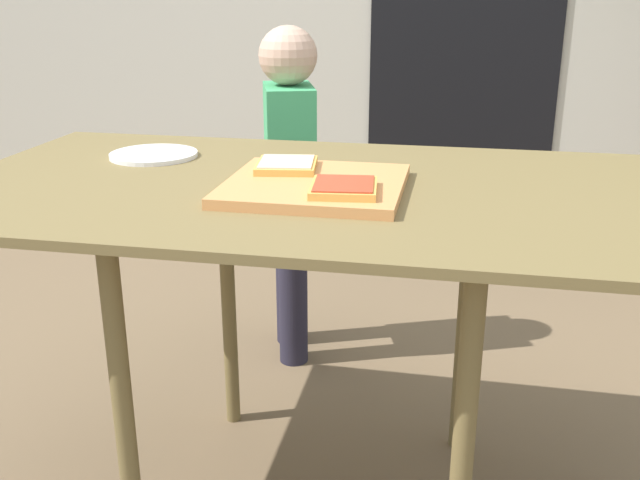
{
  "coord_description": "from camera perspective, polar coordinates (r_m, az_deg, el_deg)",
  "views": [
    {
      "loc": [
        0.27,
        -1.35,
        1.14
      ],
      "look_at": [
        0.0,
        0.0,
        0.66
      ],
      "focal_mm": 40.7,
      "sensor_mm": 36.0,
      "label": 1
    }
  ],
  "objects": [
    {
      "name": "dining_table",
      "position": [
        1.45,
        -0.04,
        1.6
      ],
      "size": [
        1.49,
        0.81,
        0.77
      ],
      "color": "brown",
      "rests_on": "ground"
    },
    {
      "name": "pizza_slice_far_left",
      "position": [
        1.47,
        -2.64,
        5.91
      ],
      "size": [
        0.13,
        0.15,
        0.02
      ],
      "color": "gold",
      "rests_on": "cutting_board"
    },
    {
      "name": "plate_white_left",
      "position": [
        1.71,
        -12.94,
        6.56
      ],
      "size": [
        0.2,
        0.2,
        0.01
      ],
      "primitive_type": "cylinder",
      "color": "white",
      "rests_on": "dining_table"
    },
    {
      "name": "pizza_slice_near_right",
      "position": [
        1.3,
        1.88,
        4.15
      ],
      "size": [
        0.13,
        0.14,
        0.02
      ],
      "color": "gold",
      "rests_on": "cutting_board"
    },
    {
      "name": "child_left",
      "position": [
        2.22,
        -2.4,
        5.12
      ],
      "size": [
        0.21,
        0.27,
        1.03
      ],
      "color": "#262333",
      "rests_on": "ground"
    },
    {
      "name": "cutting_board",
      "position": [
        1.38,
        -0.32,
        4.31
      ],
      "size": [
        0.33,
        0.33,
        0.02
      ],
      "primitive_type": "cube",
      "color": "#D58D50",
      "rests_on": "dining_table"
    },
    {
      "name": "house_door",
      "position": [
        3.64,
        11.42,
        16.84
      ],
      "size": [
        0.9,
        0.02,
        2.0
      ],
      "primitive_type": "cube",
      "color": "black",
      "rests_on": "ground"
    }
  ]
}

